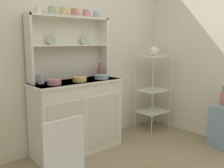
{
  "coord_description": "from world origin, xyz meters",
  "views": [
    {
      "loc": [
        -1.65,
        -1.18,
        1.36
      ],
      "look_at": [
        0.29,
        1.12,
        0.84
      ],
      "focal_mm": 40.32,
      "sensor_mm": 36.0,
      "label": 1
    }
  ],
  "objects_px": {
    "porcelain_teapot": "(154,51)",
    "bakers_rack": "(153,85)",
    "hutch_shelf_unit": "(68,43)",
    "cup_cream_0": "(38,10)",
    "utensil_jar": "(41,78)",
    "flower_vase": "(224,98)",
    "hutch_cabinet": "(77,115)",
    "jam_bottle": "(99,71)",
    "bowl_mixing_large": "(54,82)"
  },
  "relations": [
    {
      "from": "jam_bottle",
      "to": "porcelain_teapot",
      "type": "distance_m",
      "value": 0.94
    },
    {
      "from": "utensil_jar",
      "to": "hutch_shelf_unit",
      "type": "bearing_deg",
      "value": 11.91
    },
    {
      "from": "cup_cream_0",
      "to": "porcelain_teapot",
      "type": "relative_size",
      "value": 0.37
    },
    {
      "from": "hutch_cabinet",
      "to": "flower_vase",
      "type": "relative_size",
      "value": 4.03
    },
    {
      "from": "hutch_cabinet",
      "to": "porcelain_teapot",
      "type": "bearing_deg",
      "value": -3.5
    },
    {
      "from": "jam_bottle",
      "to": "flower_vase",
      "type": "relative_size",
      "value": 0.69
    },
    {
      "from": "bakers_rack",
      "to": "jam_bottle",
      "type": "relative_size",
      "value": 5.97
    },
    {
      "from": "bowl_mixing_large",
      "to": "porcelain_teapot",
      "type": "distance_m",
      "value": 1.66
    },
    {
      "from": "utensil_jar",
      "to": "porcelain_teapot",
      "type": "distance_m",
      "value": 1.75
    },
    {
      "from": "flower_vase",
      "to": "porcelain_teapot",
      "type": "bearing_deg",
      "value": 100.73
    },
    {
      "from": "hutch_cabinet",
      "to": "flower_vase",
      "type": "xyz_separation_m",
      "value": [
        1.5,
        -1.09,
        0.19
      ]
    },
    {
      "from": "utensil_jar",
      "to": "flower_vase",
      "type": "height_order",
      "value": "utensil_jar"
    },
    {
      "from": "bakers_rack",
      "to": "jam_bottle",
      "type": "xyz_separation_m",
      "value": [
        -0.89,
        0.17,
        0.27
      ]
    },
    {
      "from": "hutch_cabinet",
      "to": "jam_bottle",
      "type": "distance_m",
      "value": 0.66
    },
    {
      "from": "bowl_mixing_large",
      "to": "hutch_cabinet",
      "type": "bearing_deg",
      "value": 12.62
    },
    {
      "from": "cup_cream_0",
      "to": "jam_bottle",
      "type": "height_order",
      "value": "cup_cream_0"
    },
    {
      "from": "bowl_mixing_large",
      "to": "flower_vase",
      "type": "height_order",
      "value": "bowl_mixing_large"
    },
    {
      "from": "hutch_shelf_unit",
      "to": "utensil_jar",
      "type": "bearing_deg",
      "value": -168.09
    },
    {
      "from": "hutch_cabinet",
      "to": "bakers_rack",
      "type": "xyz_separation_m",
      "value": [
        1.31,
        -0.08,
        0.24
      ]
    },
    {
      "from": "hutch_cabinet",
      "to": "jam_bottle",
      "type": "relative_size",
      "value": 5.86
    },
    {
      "from": "bakers_rack",
      "to": "utensil_jar",
      "type": "xyz_separation_m",
      "value": [
        -1.72,
        0.16,
        0.25
      ]
    },
    {
      "from": "porcelain_teapot",
      "to": "utensil_jar",
      "type": "bearing_deg",
      "value": 174.76
    },
    {
      "from": "hutch_cabinet",
      "to": "hutch_shelf_unit",
      "type": "bearing_deg",
      "value": 90.0
    },
    {
      "from": "hutch_cabinet",
      "to": "bowl_mixing_large",
      "type": "xyz_separation_m",
      "value": [
        -0.33,
        -0.07,
        0.46
      ]
    },
    {
      "from": "cup_cream_0",
      "to": "flower_vase",
      "type": "bearing_deg",
      "value": -32.7
    },
    {
      "from": "hutch_shelf_unit",
      "to": "bakers_rack",
      "type": "relative_size",
      "value": 0.92
    },
    {
      "from": "bakers_rack",
      "to": "porcelain_teapot",
      "type": "distance_m",
      "value": 0.52
    },
    {
      "from": "jam_bottle",
      "to": "flower_vase",
      "type": "bearing_deg",
      "value": -47.29
    },
    {
      "from": "porcelain_teapot",
      "to": "flower_vase",
      "type": "bearing_deg",
      "value": -79.27
    },
    {
      "from": "bakers_rack",
      "to": "cup_cream_0",
      "type": "relative_size",
      "value": 13.67
    },
    {
      "from": "porcelain_teapot",
      "to": "flower_vase",
      "type": "distance_m",
      "value": 1.17
    },
    {
      "from": "hutch_shelf_unit",
      "to": "cup_cream_0",
      "type": "bearing_deg",
      "value": -173.63
    },
    {
      "from": "porcelain_teapot",
      "to": "bakers_rack",
      "type": "bearing_deg",
      "value": 0.0
    },
    {
      "from": "hutch_cabinet",
      "to": "cup_cream_0",
      "type": "relative_size",
      "value": 13.42
    },
    {
      "from": "flower_vase",
      "to": "jam_bottle",
      "type": "bearing_deg",
      "value": 132.71
    },
    {
      "from": "hutch_shelf_unit",
      "to": "flower_vase",
      "type": "distance_m",
      "value": 2.07
    },
    {
      "from": "bowl_mixing_large",
      "to": "jam_bottle",
      "type": "xyz_separation_m",
      "value": [
        0.74,
        0.16,
        0.04
      ]
    },
    {
      "from": "bakers_rack",
      "to": "porcelain_teapot",
      "type": "xyz_separation_m",
      "value": [
        -0.0,
        0.0,
        0.52
      ]
    },
    {
      "from": "bakers_rack",
      "to": "cup_cream_0",
      "type": "height_order",
      "value": "cup_cream_0"
    },
    {
      "from": "cup_cream_0",
      "to": "hutch_cabinet",
      "type": "bearing_deg",
      "value": -17.6
    },
    {
      "from": "hutch_shelf_unit",
      "to": "cup_cream_0",
      "type": "distance_m",
      "value": 0.53
    },
    {
      "from": "hutch_shelf_unit",
      "to": "flower_vase",
      "type": "height_order",
      "value": "hutch_shelf_unit"
    },
    {
      "from": "hutch_shelf_unit",
      "to": "jam_bottle",
      "type": "relative_size",
      "value": 5.48
    },
    {
      "from": "cup_cream_0",
      "to": "utensil_jar",
      "type": "xyz_separation_m",
      "value": [
        -0.03,
        -0.04,
        -0.75
      ]
    },
    {
      "from": "utensil_jar",
      "to": "porcelain_teapot",
      "type": "xyz_separation_m",
      "value": [
        1.72,
        -0.16,
        0.26
      ]
    },
    {
      "from": "jam_bottle",
      "to": "hutch_shelf_unit",
      "type": "bearing_deg",
      "value": 169.2
    },
    {
      "from": "cup_cream_0",
      "to": "bowl_mixing_large",
      "type": "bearing_deg",
      "value": -73.44
    },
    {
      "from": "bakers_rack",
      "to": "bowl_mixing_large",
      "type": "bearing_deg",
      "value": 179.77
    },
    {
      "from": "bakers_rack",
      "to": "flower_vase",
      "type": "bearing_deg",
      "value": -79.35
    },
    {
      "from": "utensil_jar",
      "to": "jam_bottle",
      "type": "bearing_deg",
      "value": 0.58
    }
  ]
}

